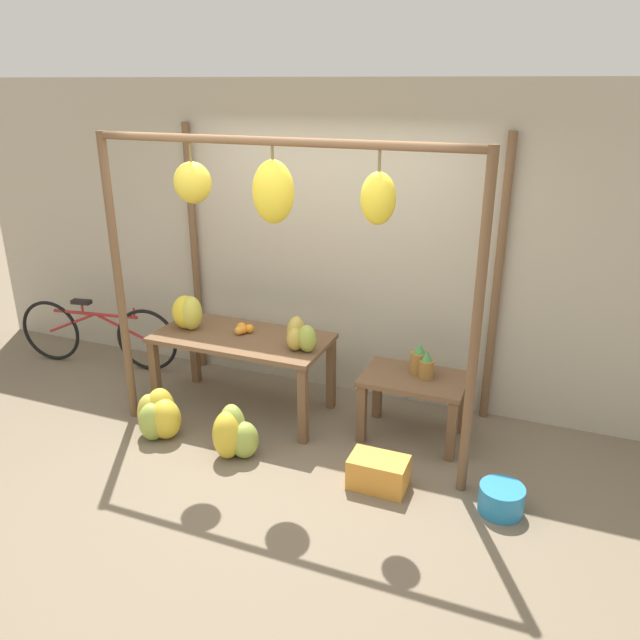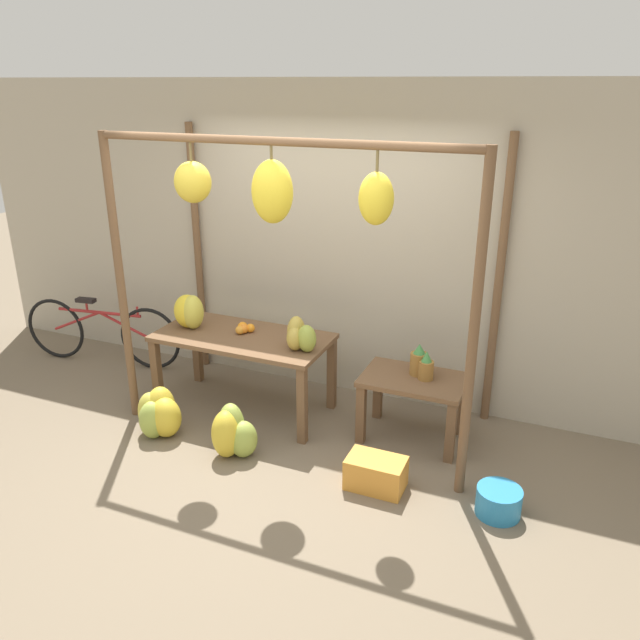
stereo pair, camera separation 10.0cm
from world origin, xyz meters
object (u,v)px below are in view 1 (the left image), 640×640
(fruit_crate_white, at_px, (378,472))
(parked_bicycle, at_px, (98,334))
(papaya_pile, at_px, (299,336))
(blue_bucket, at_px, (501,499))
(pineapple_cluster, at_px, (422,363))
(banana_pile_ground_right, at_px, (233,434))
(orange_pile, at_px, (243,329))
(banana_pile_on_table, at_px, (188,313))
(banana_pile_ground_left, at_px, (158,416))

(fruit_crate_white, xyz_separation_m, parked_bicycle, (-3.29, 0.94, 0.23))
(papaya_pile, bearing_deg, blue_bucket, -17.44)
(pineapple_cluster, xyz_separation_m, banana_pile_ground_right, (-1.27, -0.84, -0.47))
(orange_pile, distance_m, parked_bicycle, 1.88)
(orange_pile, bearing_deg, banana_pile_ground_right, -68.60)
(banana_pile_on_table, xyz_separation_m, banana_pile_ground_right, (0.79, -0.67, -0.67))
(banana_pile_ground_right, bearing_deg, blue_bucket, 2.00)
(banana_pile_on_table, relative_size, pineapple_cluster, 1.16)
(banana_pile_ground_left, bearing_deg, pineapple_cluster, 22.17)
(fruit_crate_white, bearing_deg, parked_bicycle, 163.99)
(blue_bucket, bearing_deg, banana_pile_ground_left, -179.11)
(orange_pile, relative_size, blue_bucket, 0.51)
(orange_pile, distance_m, papaya_pile, 0.62)
(banana_pile_on_table, relative_size, papaya_pile, 0.96)
(orange_pile, bearing_deg, fruit_crate_white, -26.00)
(banana_pile_on_table, xyz_separation_m, banana_pile_ground_left, (0.07, -0.64, -0.68))
(banana_pile_ground_left, height_order, banana_pile_ground_right, banana_pile_ground_right)
(fruit_crate_white, bearing_deg, banana_pile_ground_right, -178.42)
(banana_pile_ground_left, distance_m, papaya_pile, 1.35)
(blue_bucket, bearing_deg, orange_pile, 163.82)
(orange_pile, height_order, fruit_crate_white, orange_pile)
(banana_pile_on_table, xyz_separation_m, pineapple_cluster, (2.06, 0.17, -0.20))
(orange_pile, relative_size, fruit_crate_white, 0.37)
(banana_pile_ground_left, xyz_separation_m, banana_pile_ground_right, (0.72, -0.03, 0.01))
(orange_pile, xyz_separation_m, pineapple_cluster, (1.57, 0.09, -0.09))
(pineapple_cluster, relative_size, banana_pile_ground_left, 0.62)
(orange_pile, bearing_deg, blue_bucket, -16.18)
(pineapple_cluster, bearing_deg, banana_pile_ground_right, -146.58)
(orange_pile, xyz_separation_m, banana_pile_ground_left, (-0.43, -0.72, -0.57))
(banana_pile_on_table, bearing_deg, parked_bicycle, 167.11)
(fruit_crate_white, bearing_deg, papaya_pile, 146.15)
(banana_pile_ground_left, relative_size, parked_bicycle, 0.24)
(orange_pile, height_order, blue_bucket, orange_pile)
(banana_pile_on_table, height_order, pineapple_cluster, banana_pile_on_table)
(blue_bucket, xyz_separation_m, parked_bicycle, (-4.15, 0.90, 0.25))
(banana_pile_on_table, distance_m, papaya_pile, 1.09)
(pineapple_cluster, height_order, fruit_crate_white, pineapple_cluster)
(banana_pile_on_table, distance_m, blue_bucket, 2.99)
(orange_pile, relative_size, banana_pile_ground_right, 0.36)
(banana_pile_ground_left, xyz_separation_m, papaya_pile, (1.02, 0.59, 0.65))
(pineapple_cluster, height_order, banana_pile_ground_right, pineapple_cluster)
(banana_pile_ground_left, height_order, parked_bicycle, parked_bicycle)
(banana_pile_ground_right, height_order, papaya_pile, papaya_pile)
(orange_pile, relative_size, pineapple_cluster, 0.59)
(fruit_crate_white, relative_size, papaya_pile, 1.31)
(parked_bicycle, height_order, papaya_pile, papaya_pile)
(banana_pile_on_table, relative_size, fruit_crate_white, 0.73)
(orange_pile, relative_size, banana_pile_ground_left, 0.36)
(fruit_crate_white, bearing_deg, orange_pile, 154.00)
(orange_pile, xyz_separation_m, papaya_pile, (0.60, -0.13, 0.08))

